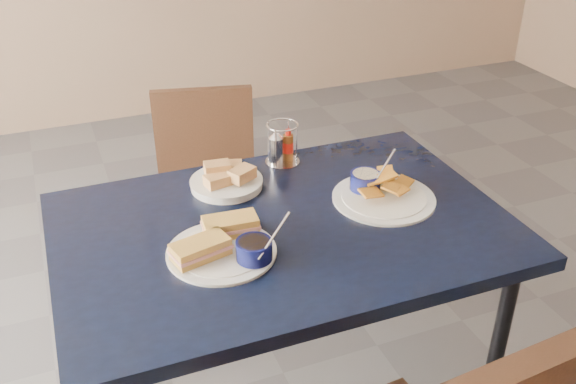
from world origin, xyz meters
name	(u,v)px	position (x,y,z in m)	size (l,w,h in m)	color
ground	(283,373)	(0.00, 0.00, 0.00)	(6.00, 6.00, 0.00)	#4B4B50
dining_table	(283,244)	(-0.06, -0.17, 0.68)	(1.22, 0.81, 0.75)	black
chair_far	(203,181)	(-0.09, 0.63, 0.47)	(0.46, 0.45, 0.82)	#321C10
sandwich_plate	(225,244)	(-0.25, -0.25, 0.77)	(0.30, 0.28, 0.12)	white
plantain_plate	(378,191)	(0.24, -0.14, 0.77)	(0.30, 0.30, 0.12)	white
bread_basket	(227,180)	(-0.15, 0.07, 0.77)	(0.21, 0.21, 0.07)	white
condiment_caddy	(281,147)	(0.06, 0.16, 0.81)	(0.11, 0.11, 0.14)	silver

